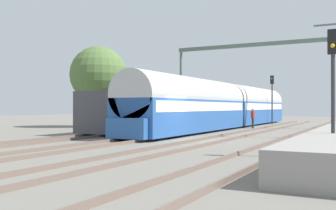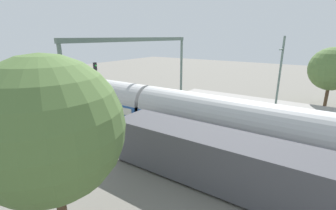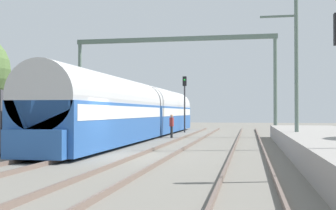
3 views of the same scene
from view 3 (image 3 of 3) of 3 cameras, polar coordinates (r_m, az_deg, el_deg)
ground at (r=19.01m, az=-7.52°, el=-6.68°), size 120.00×120.00×0.00m
track_west at (r=19.69m, az=-12.94°, el=-6.23°), size 1.51×60.00×0.16m
track_east at (r=18.49m, az=-1.73°, el=-6.60°), size 1.51×60.00×0.16m
track_far_east at (r=18.07m, az=10.51°, el=-6.72°), size 1.52×60.00×0.16m
passenger_train at (r=32.23m, az=-3.46°, el=-0.80°), size 2.93×32.85×3.82m
freight_car at (r=26.01m, az=-16.20°, el=-1.85°), size 2.80×13.00×2.70m
person_crossing at (r=31.88m, az=0.48°, el=-2.50°), size 0.26×0.41×1.73m
railway_signal_far at (r=40.52m, az=2.20°, el=1.11°), size 0.36×0.30×5.23m
catenary_gantry at (r=34.52m, az=0.72°, el=5.69°), size 16.09×0.28×7.86m
catenary_pole_east_mid at (r=23.00m, az=16.38°, el=4.70°), size 1.90×0.20×8.00m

